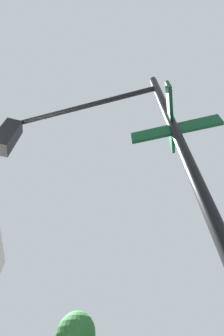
# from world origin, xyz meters

# --- Properties ---
(traffic_signal_near) EXTENTS (2.06, 3.13, 5.35)m
(traffic_signal_near) POSITION_xyz_m (-6.74, -5.40, 3.77)
(traffic_signal_near) COLOR black
(traffic_signal_near) RESTS_ON ground_plane
(street_tree) EXTENTS (2.82, 2.82, 4.73)m
(street_tree) POSITION_xyz_m (9.62, -7.97, 3.30)
(street_tree) COLOR #4C331E
(street_tree) RESTS_ON ground_plane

